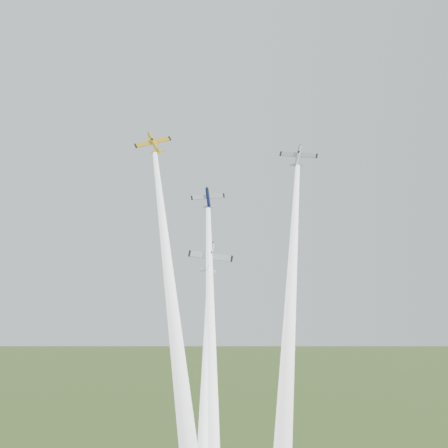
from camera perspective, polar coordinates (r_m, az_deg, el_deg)
plane_yellow at (r=118.96m, az=-7.16°, el=8.16°), size 9.98×6.25×9.09m
smoke_trail_yellow at (r=94.00m, az=-5.47°, el=-6.63°), size 9.73×39.89×57.83m
plane_navy at (r=118.60m, az=-1.64°, el=2.67°), size 7.54×5.25×7.12m
smoke_trail_navy at (r=95.00m, az=-1.28°, el=-14.79°), size 4.91×43.30×62.61m
plane_silver_right at (r=120.55m, az=7.55°, el=6.87°), size 10.04×7.54×8.30m
smoke_trail_silver_right at (r=97.19m, az=6.82°, el=-6.92°), size 14.82×36.58×54.37m
plane_silver_low at (r=108.00m, az=-1.41°, el=-3.46°), size 10.04×6.83×8.90m
smoke_trail_silver_low at (r=91.47m, az=-1.99°, el=-19.65°), size 7.22×35.02×50.28m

